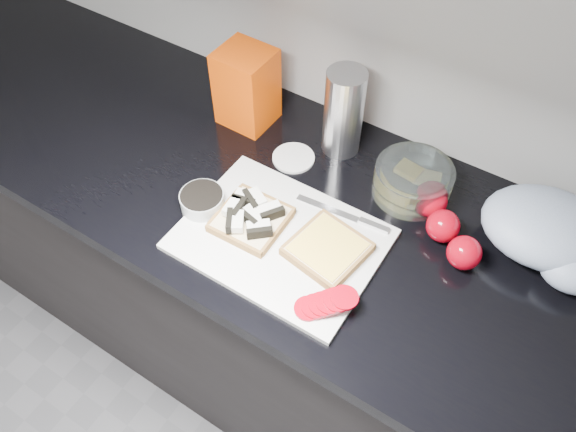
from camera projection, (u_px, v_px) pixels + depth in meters
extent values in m
cube|color=#AFAFAD|center=(444.00, 6.00, 1.06)|extent=(3.50, 0.02, 2.50)
cube|color=black|center=(337.00, 330.00, 1.54)|extent=(3.50, 0.60, 0.86)
cube|color=black|center=(351.00, 231.00, 1.19)|extent=(3.50, 0.64, 0.04)
cube|color=silver|center=(280.00, 239.00, 1.14)|extent=(0.40, 0.30, 0.01)
cube|color=#CCB28F|center=(251.00, 220.00, 1.16)|extent=(0.14, 0.14, 0.02)
cube|color=white|center=(246.00, 197.00, 1.17)|extent=(0.05, 0.04, 0.02)
cube|color=black|center=(246.00, 197.00, 1.17)|extent=(0.05, 0.02, 0.02)
cube|color=white|center=(257.00, 198.00, 1.16)|extent=(0.05, 0.05, 0.02)
cube|color=black|center=(257.00, 198.00, 1.16)|extent=(0.05, 0.03, 0.02)
cube|color=white|center=(270.00, 210.00, 1.15)|extent=(0.05, 0.05, 0.02)
cube|color=black|center=(270.00, 210.00, 1.15)|extent=(0.04, 0.05, 0.02)
cube|color=white|center=(233.00, 207.00, 1.15)|extent=(0.03, 0.05, 0.02)
cube|color=black|center=(233.00, 207.00, 1.15)|extent=(0.02, 0.05, 0.02)
cube|color=white|center=(253.00, 215.00, 1.14)|extent=(0.05, 0.04, 0.02)
cube|color=black|center=(253.00, 215.00, 1.14)|extent=(0.05, 0.02, 0.02)
cube|color=white|center=(259.00, 228.00, 1.12)|extent=(0.05, 0.05, 0.02)
cube|color=black|center=(259.00, 228.00, 1.12)|extent=(0.05, 0.04, 0.02)
cube|color=white|center=(237.00, 221.00, 1.12)|extent=(0.05, 0.05, 0.02)
cube|color=black|center=(237.00, 221.00, 1.12)|extent=(0.04, 0.05, 0.02)
cube|color=#CCB28F|center=(327.00, 249.00, 1.11)|extent=(0.16, 0.16, 0.02)
cube|color=yellow|center=(328.00, 246.00, 1.10)|extent=(0.14, 0.14, 0.00)
cylinder|color=#9C0312|center=(308.00, 308.00, 1.03)|extent=(0.06, 0.06, 0.01)
cylinder|color=#9C0312|center=(315.00, 306.00, 1.03)|extent=(0.06, 0.06, 0.01)
cylinder|color=#9C0312|center=(322.00, 304.00, 1.03)|extent=(0.07, 0.07, 0.01)
cylinder|color=#9C0312|center=(330.00, 302.00, 1.03)|extent=(0.07, 0.07, 0.01)
cylinder|color=#9C0312|center=(337.00, 300.00, 1.03)|extent=(0.07, 0.07, 0.01)
cylinder|color=#9C0312|center=(345.00, 298.00, 1.02)|extent=(0.07, 0.07, 0.01)
cube|color=silver|center=(327.00, 208.00, 1.19)|extent=(0.14, 0.03, 0.00)
cube|color=silver|center=(374.00, 226.00, 1.15)|extent=(0.07, 0.02, 0.01)
cylinder|color=#A6ABAB|center=(203.00, 202.00, 1.18)|extent=(0.09, 0.09, 0.05)
cylinder|color=black|center=(202.00, 196.00, 1.17)|extent=(0.09, 0.09, 0.01)
cylinder|color=silver|center=(293.00, 158.00, 1.29)|extent=(0.12, 0.12, 0.01)
cylinder|color=silver|center=(413.00, 181.00, 1.21)|extent=(0.17, 0.17, 0.07)
cube|color=yellow|center=(407.00, 179.00, 1.21)|extent=(0.06, 0.05, 0.04)
cube|color=#CFC57B|center=(424.00, 189.00, 1.21)|extent=(0.07, 0.06, 0.01)
cube|color=#EC4903|center=(247.00, 87.00, 1.31)|extent=(0.12, 0.12, 0.19)
cylinder|color=silver|center=(343.00, 113.00, 1.24)|extent=(0.09, 0.09, 0.21)
ellipsoid|color=#A1ACC6|center=(546.00, 228.00, 1.10)|extent=(0.29, 0.25, 0.11)
ellipsoid|color=#A1ACC6|center=(573.00, 270.00, 1.06)|extent=(0.14, 0.12, 0.08)
sphere|color=#9C0312|center=(443.00, 226.00, 1.13)|extent=(0.07, 0.07, 0.07)
sphere|color=#9C0312|center=(464.00, 253.00, 1.09)|extent=(0.07, 0.07, 0.07)
sphere|color=#9C0312|center=(431.00, 201.00, 1.17)|extent=(0.07, 0.07, 0.07)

